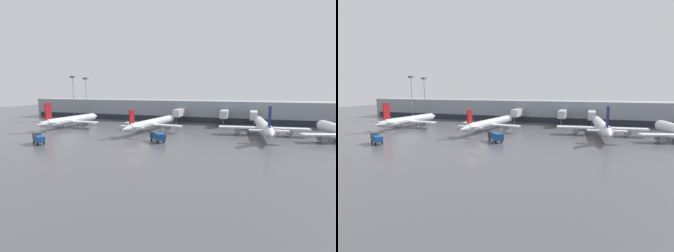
{
  "view_description": "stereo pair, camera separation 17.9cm",
  "coord_description": "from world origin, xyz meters",
  "views": [
    {
      "loc": [
        26.12,
        -53.54,
        14.14
      ],
      "look_at": [
        1.64,
        20.7,
        3.0
      ],
      "focal_mm": 28.0,
      "sensor_mm": 36.0,
      "label": 1
    },
    {
      "loc": [
        26.29,
        -53.48,
        14.14
      ],
      "look_at": [
        1.64,
        20.7,
        3.0
      ],
      "focal_mm": 28.0,
      "sensor_mm": 36.0,
      "label": 2
    }
  ],
  "objects": [
    {
      "name": "traffic_cone_3",
      "position": [
        41.37,
        30.11,
        0.38
      ],
      "size": [
        0.36,
        0.36,
        0.77
      ],
      "color": "orange",
      "rests_on": "ground_plane"
    },
    {
      "name": "traffic_cone_0",
      "position": [
        24.42,
        18.66,
        0.36
      ],
      "size": [
        0.39,
        0.39,
        0.71
      ],
      "color": "orange",
      "rests_on": "ground_plane"
    },
    {
      "name": "terminal_building",
      "position": [
        0.14,
        61.84,
        4.5
      ],
      "size": [
        160.0,
        28.3,
        9.0
      ],
      "color": "gray",
      "rests_on": "ground_plane"
    },
    {
      "name": "traffic_cone_2",
      "position": [
        26.88,
        17.48,
        0.29
      ],
      "size": [
        0.39,
        0.39,
        0.58
      ],
      "color": "orange",
      "rests_on": "ground_plane"
    },
    {
      "name": "apron_light_mast_3",
      "position": [
        -49.17,
        51.98,
        15.11
      ],
      "size": [
        1.8,
        1.8,
        19.28
      ],
      "color": "gray",
      "rests_on": "ground_plane"
    },
    {
      "name": "apron_light_mast_2",
      "position": [
        -55.09,
        50.35,
        15.62
      ],
      "size": [
        1.8,
        1.8,
        20.04
      ],
      "color": "gray",
      "rests_on": "ground_plane"
    },
    {
      "name": "parked_jet_2",
      "position": [
        -38.17,
        26.6,
        2.68
      ],
      "size": [
        21.97,
        31.41,
        9.52
      ],
      "rotation": [
        0.0,
        0.0,
        1.52
      ],
      "color": "silver",
      "rests_on": "ground_plane"
    },
    {
      "name": "parked_jet_3",
      "position": [
        28.97,
        30.57,
        2.84
      ],
      "size": [
        26.66,
        35.12,
        9.71
      ],
      "rotation": [
        0.0,
        0.0,
        1.66
      ],
      "color": "silver",
      "rests_on": "ground_plane"
    },
    {
      "name": "parked_jet_0",
      "position": [
        -6.38,
        27.95,
        2.68
      ],
      "size": [
        21.26,
        35.33,
        8.08
      ],
      "rotation": [
        0.0,
        0.0,
        1.44
      ],
      "color": "silver",
      "rests_on": "ground_plane"
    },
    {
      "name": "ground_plane",
      "position": [
        0.0,
        0.0,
        0.0
      ],
      "size": [
        320.0,
        320.0,
        0.0
      ],
      "primitive_type": "plane",
      "color": "#4C4C51"
    },
    {
      "name": "service_truck_0",
      "position": [
        -26.54,
        -0.88,
        1.52
      ],
      "size": [
        5.42,
        4.25,
        2.71
      ],
      "rotation": [
        0.0,
        0.0,
        2.59
      ],
      "color": "#19478C",
      "rests_on": "ground_plane"
    },
    {
      "name": "service_truck_1",
      "position": [
        1.77,
        11.42,
        1.55
      ],
      "size": [
        5.67,
        5.45,
        2.47
      ],
      "rotation": [
        0.0,
        0.0,
        2.39
      ],
      "color": "#19478C",
      "rests_on": "ground_plane"
    }
  ]
}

